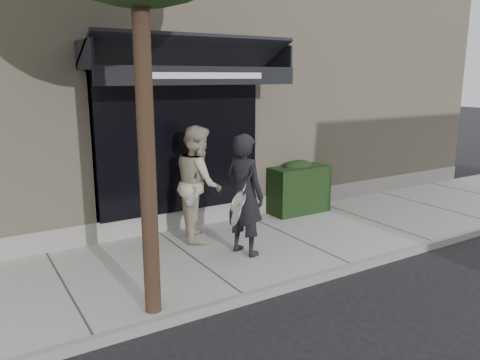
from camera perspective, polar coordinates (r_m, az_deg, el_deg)
ground at (r=8.75m, az=6.34°, el=-7.61°), size 80.00×80.00×0.00m
sidewalk at (r=8.73m, az=6.35°, el=-7.24°), size 20.00×3.00×0.12m
curb at (r=7.65m, az=13.60°, el=-10.35°), size 20.00×0.10×0.14m
building_facade at (r=12.49m, az=-7.72°, el=11.19°), size 14.30×8.04×5.64m
hedge at (r=10.15m, az=7.01°, el=-0.91°), size 1.30×0.70×1.14m
pedestrian_front at (r=7.58m, az=0.58°, el=-1.82°), size 0.85×0.98×2.00m
pedestrian_back at (r=8.35m, az=-5.08°, el=-0.35°), size 1.07×1.20×2.05m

